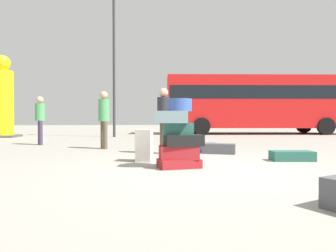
{
  "coord_description": "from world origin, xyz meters",
  "views": [
    {
      "loc": [
        -1.19,
        -4.61,
        0.8
      ],
      "look_at": [
        -0.47,
        2.07,
        0.66
      ],
      "focal_mm": 32.32,
      "sensor_mm": 36.0,
      "label": 1
    }
  ],
  "objects": [
    {
      "name": "suitcase_cream_foreground_near",
      "position": [
        -1.03,
        1.17,
        0.31
      ],
      "size": [
        0.36,
        0.38,
        0.61
      ],
      "primitive_type": "cube",
      "rotation": [
        0.0,
        0.0,
        -0.24
      ],
      "color": "beige",
      "rests_on": "ground"
    },
    {
      "name": "person_tourist_with_camera",
      "position": [
        -4.21,
        5.37,
        0.91
      ],
      "size": [
        0.3,
        0.32,
        1.54
      ],
      "rotation": [
        0.0,
        0.0,
        -1.17
      ],
      "color": "#3F334C",
      "rests_on": "ground"
    },
    {
      "name": "suitcase_navy_upright_blue",
      "position": [
        0.53,
        2.82,
        0.11
      ],
      "size": [
        0.63,
        0.35,
        0.21
      ],
      "primitive_type": "cube",
      "rotation": [
        0.0,
        0.0,
        -0.03
      ],
      "color": "#334F99",
      "rests_on": "ground"
    },
    {
      "name": "suitcase_teal_behind_tower",
      "position": [
        1.84,
        0.97,
        0.09
      ],
      "size": [
        0.83,
        0.46,
        0.19
      ],
      "primitive_type": "cube",
      "rotation": [
        0.0,
        0.0,
        -0.11
      ],
      "color": "#26594C",
      "rests_on": "ground"
    },
    {
      "name": "ground_plane",
      "position": [
        0.0,
        0.0,
        0.0
      ],
      "size": [
        80.0,
        80.0,
        0.0
      ],
      "primitive_type": "plane",
      "color": "gray"
    },
    {
      "name": "yellow_dummy_statue",
      "position": [
        -7.18,
        9.84,
        1.64
      ],
      "size": [
        1.26,
        1.26,
        3.71
      ],
      "color": "yellow",
      "rests_on": "ground"
    },
    {
      "name": "person_bearded_onlooker",
      "position": [
        -0.53,
        2.48,
        0.92
      ],
      "size": [
        0.3,
        0.34,
        1.55
      ],
      "rotation": [
        0.0,
        0.0,
        -1.38
      ],
      "color": "brown",
      "rests_on": "ground"
    },
    {
      "name": "lamp_post",
      "position": [
        -2.16,
        9.47,
        4.48
      ],
      "size": [
        0.36,
        0.36,
        7.0
      ],
      "color": "#333338",
      "rests_on": "ground"
    },
    {
      "name": "suitcase_charcoal_foreground_far",
      "position": [
        0.76,
        2.32,
        0.12
      ],
      "size": [
        0.82,
        0.59,
        0.23
      ],
      "primitive_type": "cube",
      "rotation": [
        0.0,
        0.0,
        -0.38
      ],
      "color": "#4C4C51",
      "rests_on": "ground"
    },
    {
      "name": "parked_bus",
      "position": [
        5.58,
        11.7,
        1.83
      ],
      "size": [
        10.21,
        3.41,
        3.15
      ],
      "rotation": [
        0.0,
        0.0,
        -0.09
      ],
      "color": "red",
      "rests_on": "ground"
    },
    {
      "name": "suitcase_tower",
      "position": [
        -0.48,
        0.37,
        0.51
      ],
      "size": [
        0.82,
        0.52,
        1.15
      ],
      "color": "maroon",
      "rests_on": "ground"
    },
    {
      "name": "person_passerby_in_red",
      "position": [
        -2.05,
        3.82,
        0.94
      ],
      "size": [
        0.3,
        0.32,
        1.58
      ],
      "rotation": [
        0.0,
        0.0,
        -1.16
      ],
      "color": "brown",
      "rests_on": "ground"
    }
  ]
}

